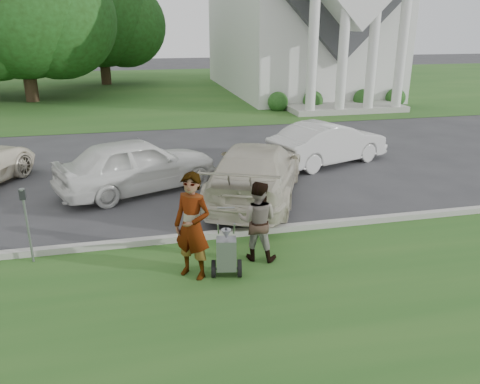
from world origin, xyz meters
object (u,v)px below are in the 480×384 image
object	(u,v)px
church	(298,0)
person_left	(192,227)
car_c	(256,171)
tree_back	(101,20)
person_right	(257,222)
car_b	(138,165)
striping_cart	(226,255)
tree_left	(20,11)
parking_meter_near	(26,217)
car_d	(328,143)

from	to	relation	value
church	person_left	size ratio (longest dim) A/B	12.28
church	car_c	distance (m)	22.53
tree_back	person_right	bearing A→B (deg)	-82.46
person_right	car_b	size ratio (longest dim) A/B	0.36
striping_cart	car_c	xyz separation A→B (m)	(1.56, 3.84, 0.31)
church	striping_cart	xyz separation A→B (m)	(-9.69, -24.21, -5.50)
car_b	car_c	xyz separation A→B (m)	(3.00, -1.33, -0.00)
tree_left	parking_meter_near	xyz separation A→B (m)	(3.77, -21.71, -4.16)
person_right	church	bearing A→B (deg)	-86.38
striping_cart	person_left	distance (m)	0.81
tree_back	tree_left	bearing A→B (deg)	-116.57
person_right	car_c	bearing A→B (deg)	-79.92
tree_back	person_left	distance (m)	31.29
person_right	car_b	world-z (taller)	person_right
person_right	car_d	bearing A→B (deg)	-99.30
church	car_c	size ratio (longest dim) A/B	4.67
car_d	tree_left	bearing A→B (deg)	15.62
parking_meter_near	car_c	bearing A→B (deg)	25.77
person_right	tree_back	bearing A→B (deg)	-58.09
car_b	car_c	distance (m)	3.28
car_d	striping_cart	bearing A→B (deg)	123.57
car_c	car_d	xyz separation A→B (m)	(3.20, 2.76, -0.06)
tree_left	car_d	bearing A→B (deg)	-53.74
church	striping_cart	bearing A→B (deg)	-111.81
car_b	person_left	bearing A→B (deg)	167.33
tree_left	church	bearing A→B (deg)	3.79
tree_left	person_left	distance (m)	24.27
person_left	car_d	size ratio (longest dim) A/B	0.47
church	car_d	xyz separation A→B (m)	(-4.93, -17.60, -5.25)
tree_left	tree_back	distance (m)	8.95
church	striping_cart	size ratio (longest dim) A/B	20.99
tree_left	striping_cart	world-z (taller)	tree_left
person_left	striping_cart	bearing A→B (deg)	26.60
person_right	car_d	world-z (taller)	person_right
tree_back	person_right	size ratio (longest dim) A/B	6.06
parking_meter_near	person_right	bearing A→B (deg)	-10.98
striping_cart	person_right	world-z (taller)	person_right
parking_meter_near	car_c	xyz separation A→B (m)	(5.12, 2.47, -0.21)
tree_left	parking_meter_near	bearing A→B (deg)	-80.16
person_right	parking_meter_near	distance (m)	4.36
church	car_c	world-z (taller)	church
striping_cart	tree_left	bearing A→B (deg)	118.59
person_left	person_right	size ratio (longest dim) A/B	1.24
church	tree_back	xyz separation A→B (m)	(-13.01, 6.87, -1.21)
striping_cart	car_b	world-z (taller)	car_b
person_right	car_b	distance (m)	5.11
church	tree_back	distance (m)	14.77
person_left	car_d	distance (m)	8.39
car_c	car_d	bearing A→B (deg)	-115.69
person_right	car_b	xyz separation A→B (m)	(-2.16, 4.63, -0.04)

